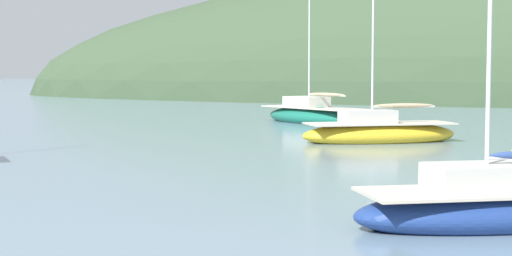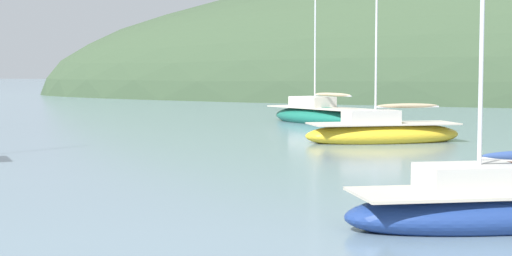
{
  "view_description": "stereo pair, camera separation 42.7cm",
  "coord_description": "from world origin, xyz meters",
  "views": [
    {
      "loc": [
        8.89,
        -4.6,
        3.13
      ],
      "look_at": [
        0.0,
        20.0,
        1.2
      ],
      "focal_mm": 56.71,
      "sensor_mm": 36.0,
      "label": 1
    },
    {
      "loc": [
        9.29,
        -4.45,
        3.13
      ],
      "look_at": [
        0.0,
        20.0,
        1.2
      ],
      "focal_mm": 56.71,
      "sensor_mm": 36.0,
      "label": 2
    }
  ],
  "objects": [
    {
      "name": "sailboat_navy_dinghy",
      "position": [
        8.02,
        11.97,
        0.38
      ],
      "size": [
        6.28,
        4.88,
        7.83
      ],
      "color": "navy",
      "rests_on": "ground"
    },
    {
      "name": "sailboat_white_near",
      "position": [
        -3.85,
        40.26,
        0.45
      ],
      "size": [
        7.68,
        6.39,
        9.95
      ],
      "color": "#196B56",
      "rests_on": "ground"
    },
    {
      "name": "sailboat_yellow_far",
      "position": [
        2.14,
        29.46,
        0.41
      ],
      "size": [
        7.0,
        5.62,
        8.69
      ],
      "color": "gold",
      "rests_on": "ground"
    }
  ]
}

